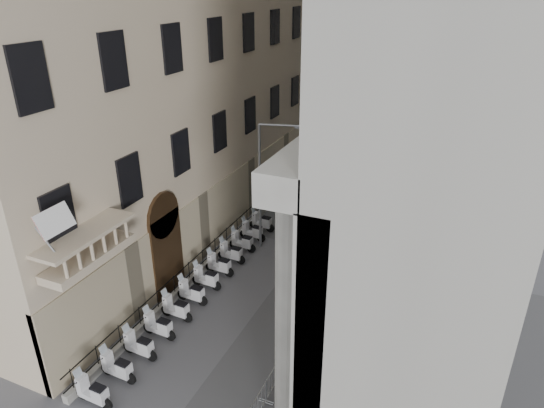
{
  "coord_description": "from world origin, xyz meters",
  "views": [
    {
      "loc": [
        8.43,
        -5.37,
        14.89
      ],
      "look_at": [
        -0.45,
        15.11,
        4.5
      ],
      "focal_mm": 32.0,
      "sensor_mm": 36.0,
      "label": 1
    }
  ],
  "objects": [
    {
      "name": "iron_fence",
      "position": [
        -4.3,
        18.0,
        0.0
      ],
      "size": [
        0.3,
        28.0,
        1.4
      ],
      "primitive_type": null,
      "color": "black",
      "rests_on": "ground"
    },
    {
      "name": "blue_awning",
      "position": [
        4.15,
        26.0,
        0.0
      ],
      "size": [
        1.6,
        3.0,
        3.0
      ],
      "primitive_type": null,
      "color": "navy",
      "rests_on": "ground"
    },
    {
      "name": "flag",
      "position": [
        -4.0,
        5.0,
        0.0
      ],
      "size": [
        1.0,
        1.4,
        8.2
      ],
      "primitive_type": null,
      "color": "#9E0C11",
      "rests_on": "ground"
    },
    {
      "name": "scooter_0",
      "position": [
        -3.27,
        4.47,
        0.0
      ],
      "size": [
        1.42,
        0.61,
        1.5
      ],
      "primitive_type": null,
      "rotation": [
        0.0,
        0.0,
        1.53
      ],
      "color": "silver",
      "rests_on": "ground"
    },
    {
      "name": "scooter_1",
      "position": [
        -3.27,
        5.88,
        0.0
      ],
      "size": [
        1.42,
        0.61,
        1.5
      ],
      "primitive_type": null,
      "rotation": [
        0.0,
        0.0,
        1.53
      ],
      "color": "silver",
      "rests_on": "ground"
    },
    {
      "name": "scooter_2",
      "position": [
        -3.27,
        7.3,
        0.0
      ],
      "size": [
        1.42,
        0.61,
        1.5
      ],
      "primitive_type": null,
      "rotation": [
        0.0,
        0.0,
        1.53
      ],
      "color": "silver",
      "rests_on": "ground"
    },
    {
      "name": "scooter_3",
      "position": [
        -3.27,
        8.71,
        0.0
      ],
      "size": [
        1.42,
        0.61,
        1.5
      ],
      "primitive_type": null,
      "rotation": [
        0.0,
        0.0,
        1.53
      ],
      "color": "silver",
      "rests_on": "ground"
    },
    {
      "name": "scooter_4",
      "position": [
        -3.27,
        10.12,
        0.0
      ],
      "size": [
        1.42,
        0.61,
        1.5
      ],
      "primitive_type": null,
      "rotation": [
        0.0,
        0.0,
        1.53
      ],
      "color": "silver",
      "rests_on": "ground"
    },
    {
      "name": "scooter_5",
      "position": [
        -3.27,
        11.53,
        0.0
      ],
      "size": [
        1.42,
        0.61,
        1.5
      ],
      "primitive_type": null,
      "rotation": [
        0.0,
        0.0,
        1.53
      ],
      "color": "silver",
      "rests_on": "ground"
    },
    {
      "name": "scooter_6",
      "position": [
        -3.27,
        12.95,
        0.0
      ],
      "size": [
        1.42,
        0.61,
        1.5
      ],
      "primitive_type": null,
      "rotation": [
        0.0,
        0.0,
        1.53
      ],
      "color": "silver",
      "rests_on": "ground"
    },
    {
      "name": "scooter_7",
      "position": [
        -3.27,
        14.36,
        0.0
      ],
      "size": [
        1.42,
        0.61,
        1.5
      ],
      "primitive_type": null,
      "rotation": [
        0.0,
        0.0,
        1.53
      ],
      "color": "silver",
      "rests_on": "ground"
    },
    {
      "name": "scooter_8",
      "position": [
        -3.27,
        15.77,
        0.0
      ],
      "size": [
        1.42,
        0.61,
        1.5
      ],
      "primitive_type": null,
      "rotation": [
        0.0,
        0.0,
        1.53
      ],
      "color": "silver",
      "rests_on": "ground"
    },
    {
      "name": "scooter_9",
      "position": [
        -3.27,
        17.18,
        0.0
      ],
      "size": [
        1.42,
        0.61,
        1.5
      ],
      "primitive_type": null,
      "rotation": [
        0.0,
        0.0,
        1.53
      ],
      "color": "silver",
      "rests_on": "ground"
    },
    {
      "name": "scooter_10",
      "position": [
        -3.27,
        18.6,
        0.0
      ],
      "size": [
        1.42,
        0.61,
        1.5
      ],
      "primitive_type": null,
      "rotation": [
        0.0,
        0.0,
        1.53
      ],
      "color": "silver",
      "rests_on": "ground"
    },
    {
      "name": "scooter_11",
      "position": [
        -3.27,
        20.01,
        0.0
      ],
      "size": [
        1.42,
        0.61,
        1.5
      ],
      "primitive_type": null,
      "rotation": [
        0.0,
        0.0,
        1.53
      ],
      "color": "silver",
      "rests_on": "ground"
    },
    {
      "name": "barrier_1",
      "position": [
        2.75,
        8.42,
        0.0
      ],
      "size": [
        0.6,
        2.4,
        1.1
      ],
      "primitive_type": null,
      "color": "#ABAEB3",
      "rests_on": "ground"
    },
    {
      "name": "barrier_2",
      "position": [
        2.75,
        10.92,
        0.0
      ],
      "size": [
        0.6,
        2.4,
        1.1
      ],
      "primitive_type": null,
      "color": "#ABAEB3",
      "rests_on": "ground"
    },
    {
      "name": "barrier_3",
      "position": [
        2.75,
        13.42,
        0.0
      ],
      "size": [
        0.6,
        2.4,
        1.1
      ],
      "primitive_type": null,
      "color": "#ABAEB3",
      "rests_on": "ground"
    },
    {
      "name": "barrier_4",
      "position": [
        2.75,
        15.92,
        0.0
      ],
      "size": [
        0.6,
        2.4,
        1.1
      ],
      "primitive_type": null,
      "color": "#ABAEB3",
      "rests_on": "ground"
    },
    {
      "name": "barrier_5",
      "position": [
        2.75,
        18.42,
        0.0
      ],
      "size": [
        0.6,
        2.4,
        1.1
      ],
      "primitive_type": null,
      "color": "#ABAEB3",
      "rests_on": "ground"
    },
    {
      "name": "barrier_6",
      "position": [
        2.75,
        20.92,
        0.0
      ],
      "size": [
        0.6,
        2.4,
        1.1
      ],
      "primitive_type": null,
      "color": "#ABAEB3",
      "rests_on": "ground"
    },
    {
      "name": "barrier_7",
      "position": [
        2.75,
        23.42,
        0.0
      ],
      "size": [
        0.6,
        2.4,
        1.1
      ],
      "primitive_type": null,
      "color": "#ABAEB3",
      "rests_on": "ground"
    },
    {
      "name": "barrier_8",
      "position": [
        2.75,
        25.92,
        0.0
      ],
      "size": [
        0.6,
        2.4,
        1.1
      ],
      "primitive_type": null,
      "color": "#ABAEB3",
      "rests_on": "ground"
    },
    {
      "name": "security_tent",
      "position": [
        -2.9,
        28.68,
        2.51
      ],
      "size": [
        3.7,
        3.7,
        3.0
      ],
      "color": "silver",
      "rests_on": "ground"
    },
    {
      "name": "street_lamp",
      "position": [
        -2.22,
        18.14,
        4.58
      ],
      "size": [
        2.47,
        0.79,
        7.73
      ],
      "rotation": [
        0.0,
        0.0,
        0.25
      ],
      "color": "gray",
      "rests_on": "ground"
    },
    {
      "name": "info_kiosk",
      "position": [
        -4.19,
        24.61,
        0.85
      ],
      "size": [
        0.34,
        0.82,
        1.69
      ],
      "rotation": [
        0.0,
        0.0,
        0.11
      ],
      "color": "black",
      "rests_on": "ground"
    },
    {
      "name": "pedestrian_a",
      "position": [
        1.35,
        20.86,
        0.94
      ],
      "size": [
        0.79,
        0.63,
        1.88
      ],
      "primitive_type": "imported",
      "rotation": [
        0.0,
        0.0,
        3.44
      ],
      "color": "#0D0D36",
      "rests_on": "ground"
    },
    {
      "name": "pedestrian_b",
      "position": [
        1.99,
        27.26,
        0.96
      ],
      "size": [
        1.1,
        0.95,
        1.92
      ],
      "primitive_type": "imported",
      "rotation": [
        0.0,
        0.0,
        2.87
      ],
      "color": "black",
      "rests_on": "ground"
    },
    {
      "name": "pedestrian_c",
      "position": [
        -0.74,
        28.22,
        0.88
      ],
      "size": [
        0.88,
        0.6,
        1.75
      ],
      "primitive_type": "imported",
      "rotation": [
        0.0,
        0.0,
        3.19
      ],
      "color": "black",
      "rests_on": "ground"
    }
  ]
}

